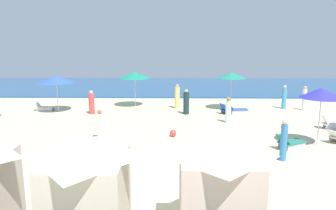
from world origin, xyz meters
TOP-DOWN VIEW (x-y plane):
  - ground_plane at (0.00, 0.00)m, footprint 60.00×60.00m
  - ocean at (0.00, 23.35)m, footprint 60.00×13.30m
  - cabana_1 at (-1.20, -3.31)m, footprint 2.01×2.42m
  - cabana_2 at (1.96, -3.20)m, footprint 2.06×2.05m
  - umbrella_0 at (4.84, 12.37)m, footprint 1.99×1.99m
  - lounge_chair_0_0 at (5.10, 11.10)m, footprint 1.26×0.71m
  - lounge_chair_0_1 at (4.50, 11.12)m, footprint 1.35×1.07m
  - umbrella_1 at (-6.98, 11.49)m, footprint 2.40×2.40m
  - lounge_chair_1_0 at (-8.08, 11.81)m, footprint 1.30×0.63m
  - lounge_chair_2_0 at (9.64, 7.39)m, footprint 1.32×0.74m
  - umbrella_3 at (7.58, 4.40)m, footprint 1.94×1.94m
  - lounge_chair_3_1 at (6.18, 3.97)m, footprint 1.50×1.21m
  - umbrella_4 at (-1.94, 13.37)m, footprint 2.18×2.18m
  - beachgoer_0 at (8.66, 12.73)m, footprint 0.42×0.42m
  - beachgoer_1 at (1.70, 10.92)m, footprint 0.52×0.52m
  - beachgoer_2 at (-2.76, 5.23)m, footprint 0.42×0.42m
  - beachgoer_3 at (4.09, 8.68)m, footprint 0.44×0.44m
  - beachgoer_4 at (-4.53, 10.88)m, footprint 0.50×0.50m
  - beachgoer_5 at (5.36, 2.43)m, footprint 0.33×0.33m
  - beachgoer_6 at (1.12, 12.70)m, footprint 0.48×0.48m
  - beachgoer_7 at (9.92, 12.31)m, footprint 0.36×0.36m
  - beach_ball_0 at (0.84, 5.75)m, footprint 0.35×0.35m

SIDE VIEW (x-z plane):
  - ground_plane at x=0.00m, z-range 0.00..0.00m
  - ocean at x=0.00m, z-range 0.00..0.12m
  - beach_ball_0 at x=0.84m, z-range 0.00..0.35m
  - lounge_chair_1_0 at x=-8.08m, z-range -0.08..0.57m
  - lounge_chair_0_1 at x=4.50m, z-range -0.10..0.61m
  - lounge_chair_2_0 at x=9.64m, z-range -0.11..0.65m
  - lounge_chair_0_0 at x=5.10m, z-range -0.07..0.62m
  - lounge_chair_3_1 at x=6.18m, z-range -0.07..0.64m
  - beachgoer_2 at x=-2.76m, z-range -0.04..1.46m
  - beachgoer_3 at x=4.09m, z-range -0.04..1.49m
  - beachgoer_4 at x=-4.53m, z-range -0.06..1.50m
  - beachgoer_1 at x=1.70m, z-range -0.07..1.58m
  - beachgoer_0 at x=8.66m, z-range -0.05..1.62m
  - beachgoer_7 at x=9.92m, z-range -0.04..1.65m
  - beachgoer_6 at x=1.12m, z-range -0.06..1.67m
  - beachgoer_5 at x=5.36m, z-range -0.02..1.73m
  - cabana_2 at x=1.96m, z-range 0.04..2.70m
  - cabana_1 at x=-1.20m, z-range 0.04..2.73m
  - umbrella_1 at x=-6.98m, z-range 0.99..3.46m
  - umbrella_4 at x=-1.94m, z-range 1.03..3.57m
  - umbrella_0 at x=4.84m, z-range 1.10..3.71m
  - umbrella_3 at x=7.58m, z-range 1.12..3.85m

